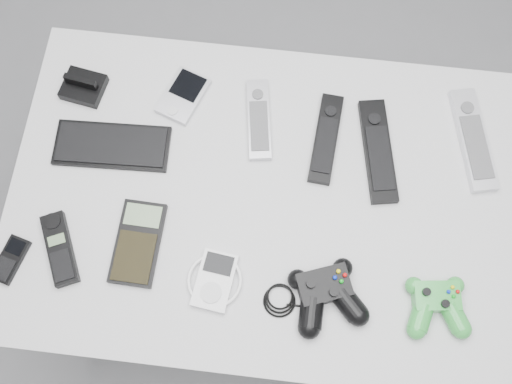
# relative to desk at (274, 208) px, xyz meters

# --- Properties ---
(floor) EXTENTS (3.50, 3.50, 0.00)m
(floor) POSITION_rel_desk_xyz_m (0.06, -0.08, -0.66)
(floor) COLOR slate
(floor) RESTS_ON ground
(desk) EXTENTS (1.09, 0.70, 0.73)m
(desk) POSITION_rel_desk_xyz_m (0.00, 0.00, 0.00)
(desk) COLOR #ABABAE
(desk) RESTS_ON floor
(pda_keyboard) EXTENTS (0.24, 0.11, 0.01)m
(pda_keyboard) POSITION_rel_desk_xyz_m (-0.35, 0.08, 0.07)
(pda_keyboard) COLOR black
(pda_keyboard) RESTS_ON desk
(dock_bracket) EXTENTS (0.10, 0.09, 0.05)m
(dock_bracket) POSITION_rel_desk_xyz_m (-0.44, 0.20, 0.09)
(dock_bracket) COLOR black
(dock_bracket) RESTS_ON desk
(pda) EXTENTS (0.11, 0.14, 0.02)m
(pda) POSITION_rel_desk_xyz_m (-0.22, 0.21, 0.07)
(pda) COLOR #B0AFB7
(pda) RESTS_ON desk
(remote_silver_a) EXTENTS (0.07, 0.19, 0.02)m
(remote_silver_a) POSITION_rel_desk_xyz_m (-0.05, 0.17, 0.07)
(remote_silver_a) COLOR #B0AFB7
(remote_silver_a) RESTS_ON desk
(remote_black_a) EXTENTS (0.06, 0.20, 0.02)m
(remote_black_a) POSITION_rel_desk_xyz_m (0.09, 0.14, 0.07)
(remote_black_a) COLOR black
(remote_black_a) RESTS_ON desk
(remote_black_b) EXTENTS (0.09, 0.23, 0.02)m
(remote_black_b) POSITION_rel_desk_xyz_m (0.20, 0.13, 0.07)
(remote_black_b) COLOR black
(remote_black_b) RESTS_ON desk
(remote_silver_b) EXTENTS (0.10, 0.24, 0.02)m
(remote_silver_b) POSITION_rel_desk_xyz_m (0.40, 0.18, 0.07)
(remote_silver_b) COLOR silver
(remote_silver_b) RESTS_ON desk
(mobile_phone) EXTENTS (0.06, 0.10, 0.02)m
(mobile_phone) POSITION_rel_desk_xyz_m (-0.50, -0.19, 0.07)
(mobile_phone) COLOR black
(mobile_phone) RESTS_ON desk
(cordless_handset) EXTENTS (0.10, 0.15, 0.02)m
(cordless_handset) POSITION_rel_desk_xyz_m (-0.41, -0.15, 0.07)
(cordless_handset) COLOR black
(cordless_handset) RESTS_ON desk
(calculator) EXTENTS (0.09, 0.17, 0.02)m
(calculator) POSITION_rel_desk_xyz_m (-0.26, -0.12, 0.07)
(calculator) COLOR black
(calculator) RESTS_ON desk
(mp3_player) EXTENTS (0.12, 0.13, 0.02)m
(mp3_player) POSITION_rel_desk_xyz_m (-0.10, -0.18, 0.07)
(mp3_player) COLOR silver
(mp3_player) RESTS_ON desk
(controller_black) EXTENTS (0.27, 0.22, 0.05)m
(controller_black) POSITION_rel_desk_xyz_m (0.12, -0.18, 0.09)
(controller_black) COLOR black
(controller_black) RESTS_ON desk
(controller_green) EXTENTS (0.14, 0.14, 0.04)m
(controller_green) POSITION_rel_desk_xyz_m (0.33, -0.18, 0.08)
(controller_green) COLOR #258929
(controller_green) RESTS_ON desk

